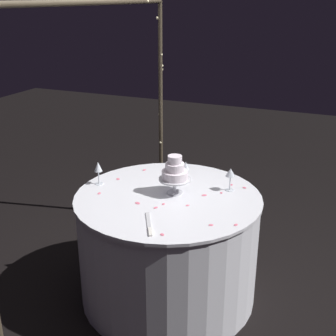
{
  "coord_description": "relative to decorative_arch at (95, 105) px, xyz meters",
  "views": [
    {
      "loc": [
        -2.52,
        -1.07,
        2.05
      ],
      "look_at": [
        0.0,
        0.0,
        0.99
      ],
      "focal_mm": 47.53,
      "sensor_mm": 36.0,
      "label": 1
    }
  ],
  "objects": [
    {
      "name": "ground_plane",
      "position": [
        -0.0,
        -0.54,
        -1.36
      ],
      "size": [
        12.0,
        12.0,
        0.0
      ],
      "primitive_type": "plane",
      "color": "black"
    },
    {
      "name": "decorative_arch",
      "position": [
        0.0,
        0.0,
        0.0
      ],
      "size": [
        2.24,
        0.06,
        2.03
      ],
      "color": "#473D2D",
      "rests_on": "ground"
    },
    {
      "name": "main_table",
      "position": [
        -0.0,
        -0.54,
        -0.97
      ],
      "size": [
        1.27,
        1.27,
        0.79
      ],
      "color": "white",
      "rests_on": "ground"
    },
    {
      "name": "tiered_cake",
      "position": [
        0.06,
        -0.56,
        -0.42
      ],
      "size": [
        0.22,
        0.22,
        0.27
      ],
      "color": "silver",
      "rests_on": "main_table"
    },
    {
      "name": "wine_glass_0",
      "position": [
        0.31,
        -0.55,
        -0.48
      ],
      "size": [
        0.06,
        0.06,
        0.14
      ],
      "color": "silver",
      "rests_on": "main_table"
    },
    {
      "name": "wine_glass_1",
      "position": [
        0.25,
        -0.9,
        -0.45
      ],
      "size": [
        0.07,
        0.07,
        0.16
      ],
      "color": "silver",
      "rests_on": "main_table"
    },
    {
      "name": "wine_glass_2",
      "position": [
        -0.01,
        -0.0,
        -0.45
      ],
      "size": [
        0.06,
        0.06,
        0.17
      ],
      "color": "silver",
      "rests_on": "main_table"
    },
    {
      "name": "cake_knife",
      "position": [
        -0.43,
        -0.6,
        -0.57
      ],
      "size": [
        0.27,
        0.16,
        0.01
      ],
      "color": "silver",
      "rests_on": "main_table"
    },
    {
      "name": "rose_petal_0",
      "position": [
        -0.15,
        -0.09,
        -0.57
      ],
      "size": [
        0.03,
        0.03,
        0.0
      ],
      "primitive_type": "ellipsoid",
      "rotation": [
        0.0,
        0.0,
        3.3
      ],
      "color": "#EA6B84",
      "rests_on": "main_table"
    },
    {
      "name": "rose_petal_1",
      "position": [
        -0.2,
        -0.54,
        -0.57
      ],
      "size": [
        0.04,
        0.03,
        0.0
      ],
      "primitive_type": "ellipsoid",
      "rotation": [
        0.0,
        0.0,
        5.8
      ],
      "color": "#EA6B84",
      "rests_on": "main_table"
    },
    {
      "name": "rose_petal_2",
      "position": [
        -0.22,
        -1.07,
        -0.57
      ],
      "size": [
        0.03,
        0.03,
        0.0
      ],
      "primitive_type": "ellipsoid",
      "rotation": [
        0.0,
        0.0,
        2.72
      ],
      "color": "#EA6B84",
      "rests_on": "main_table"
    },
    {
      "name": "rose_petal_3",
      "position": [
        -0.5,
        -0.72,
        -0.57
      ],
      "size": [
        0.04,
        0.04,
        0.0
      ],
      "primitive_type": "ellipsoid",
      "rotation": [
        0.0,
        0.0,
        0.81
      ],
      "color": "#EA6B84",
      "rests_on": "main_table"
    },
    {
      "name": "rose_petal_4",
      "position": [
        0.35,
        -0.89,
        -0.57
      ],
      "size": [
        0.03,
        0.02,
        0.0
      ],
      "primitive_type": "ellipsoid",
      "rotation": [
        0.0,
        0.0,
        0.13
      ],
      "color": "#EA6B84",
      "rests_on": "main_table"
    },
    {
      "name": "rose_petal_5",
      "position": [
        0.1,
        -0.76,
        -0.57
      ],
      "size": [
        0.04,
        0.05,
        0.0
      ],
      "primitive_type": "ellipsoid",
      "rotation": [
        0.0,
        0.0,
        2.1
      ],
      "color": "#EA6B84",
      "rests_on": "main_table"
    },
    {
      "name": "rose_petal_6",
      "position": [
        0.12,
        -0.08,
        -0.57
      ],
      "size": [
        0.04,
        0.04,
        0.0
      ],
      "primitive_type": "ellipsoid",
      "rotation": [
        0.0,
        0.0,
        3.99
      ],
      "color": "#EA6B84",
      "rests_on": "main_table"
    },
    {
      "name": "rose_petal_7",
      "position": [
        -0.13,
        -0.56,
        -0.57
      ],
      "size": [
        0.03,
        0.02,
        0.0
      ],
      "primitive_type": "ellipsoid",
      "rotation": [
        0.0,
        0.0,
        3.29
      ],
      "color": "#EA6B84",
      "rests_on": "main_table"
    },
    {
      "name": "rose_petal_8",
      "position": [
        -0.19,
        -0.4,
        -0.57
      ],
      "size": [
        0.04,
        0.05,
        0.0
      ],
      "primitive_type": "ellipsoid",
      "rotation": [
        0.0,
        0.0,
        1.15
      ],
      "color": "#EA6B84",
      "rests_on": "main_table"
    },
    {
      "name": "rose_petal_9",
      "position": [
        -0.28,
        -0.94,
        -0.57
      ],
      "size": [
        0.03,
        0.04,
        0.0
      ],
      "primitive_type": "ellipsoid",
      "rotation": [
        0.0,
        0.0,
        2.05
      ],
      "color": "#EA6B84",
      "rests_on": "main_table"
    },
    {
      "name": "rose_petal_10",
      "position": [
        0.51,
        -0.47,
        -0.57
      ],
      "size": [
        0.04,
        0.03,
        0.0
      ],
      "primitive_type": "ellipsoid",
      "rotation": [
        0.0,
        0.0,
        0.13
      ],
      "color": "#EA6B84",
      "rests_on": "main_table"
    },
    {
      "name": "rose_petal_11",
      "position": [
        0.18,
        -0.86,
        -0.57
      ],
      "size": [
        0.03,
        0.02,
        0.0
      ],
      "primitive_type": "ellipsoid",
      "rotation": [
        0.0,
        0.0,
        3.44
      ],
      "color": "#EA6B84",
      "rests_on": "main_table"
    },
    {
      "name": "rose_petal_12",
      "position": [
        0.36,
        -0.18,
        -0.57
      ],
      "size": [
        0.04,
        0.03,
        0.0
      ],
      "primitive_type": "ellipsoid",
      "rotation": [
        0.0,
        0.0,
        2.9
      ],
      "color": "#EA6B84",
      "rests_on": "main_table"
    },
    {
      "name": "rose_petal_13",
      "position": [
        -0.09,
        -0.71,
        -0.57
      ],
      "size": [
        0.03,
        0.03,
        0.0
      ],
      "primitive_type": "ellipsoid",
      "rotation": [
        0.0,
        0.0,
        5.68
      ],
      "color": "#EA6B84",
      "rests_on": "main_table"
    },
    {
      "name": "rose_petal_14",
      "position": [
        0.33,
        -0.98,
        -0.57
      ],
      "size": [
        0.04,
        0.04,
        0.0
      ],
      "primitive_type": "ellipsoid",
      "rotation": [
        0.0,
        0.0,
        4.14
      ],
      "color": "#EA6B84",
      "rests_on": "main_table"
    },
    {
      "name": "rose_petal_15",
      "position": [
        0.43,
        -0.39,
        -0.57
      ],
      "size": [
        0.03,
        0.02,
        0.0
      ],
      "primitive_type": "ellipsoid",
      "rotation": [
        0.0,
        0.0,
        6.17
      ],
      "color": "#EA6B84",
      "rests_on": "main_table"
    }
  ]
}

